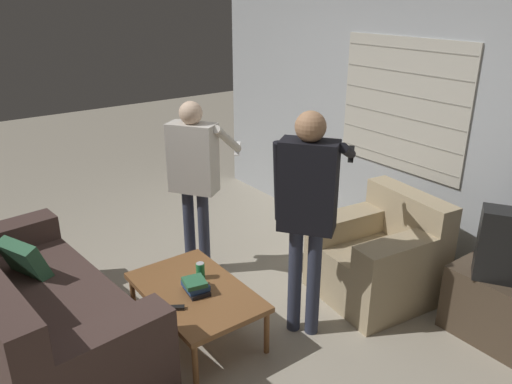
{
  "coord_description": "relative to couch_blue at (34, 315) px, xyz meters",
  "views": [
    {
      "loc": [
        2.73,
        -1.59,
        2.38
      ],
      "look_at": [
        -0.02,
        0.45,
        1.0
      ],
      "focal_mm": 35.0,
      "sensor_mm": 36.0,
      "label": 1
    }
  ],
  "objects": [
    {
      "name": "ground_plane",
      "position": [
        0.46,
        1.12,
        -0.33
      ],
      "size": [
        16.0,
        16.0,
        0.0
      ],
      "primitive_type": "plane",
      "color": "#B2A893"
    },
    {
      "name": "wall_back",
      "position": [
        0.46,
        3.14,
        0.95
      ],
      "size": [
        5.2,
        0.08,
        2.55
      ],
      "color": "#ADB2B7",
      "rests_on": "ground_plane"
    },
    {
      "name": "couch_blue",
      "position": [
        0.0,
        0.0,
        0.0
      ],
      "size": [
        2.07,
        1.1,
        0.9
      ],
      "rotation": [
        0.0,
        0.0,
        0.1
      ],
      "color": "#4C3833",
      "rests_on": "ground_plane"
    },
    {
      "name": "armchair_beige",
      "position": [
        0.9,
        2.51,
        0.02
      ],
      "size": [
        0.95,
        0.95,
        0.86
      ],
      "rotation": [
        0.0,
        0.0,
        3.01
      ],
      "color": "tan",
      "rests_on": "ground_plane"
    },
    {
      "name": "coffee_table",
      "position": [
        0.46,
        1.0,
        0.02
      ],
      "size": [
        1.04,
        0.65,
        0.38
      ],
      "color": "brown",
      "rests_on": "ground_plane"
    },
    {
      "name": "person_left_standing",
      "position": [
        -0.32,
        1.48,
        0.66
      ],
      "size": [
        0.5,
        0.76,
        1.57
      ],
      "rotation": [
        0.0,
        0.0,
        0.6
      ],
      "color": "#33384C",
      "rests_on": "ground_plane"
    },
    {
      "name": "person_right_standing",
      "position": [
        0.89,
        1.67,
        0.73
      ],
      "size": [
        0.49,
        0.82,
        1.68
      ],
      "rotation": [
        0.0,
        0.0,
        0.64
      ],
      "color": "#33384C",
      "rests_on": "ground_plane"
    },
    {
      "name": "book_stack",
      "position": [
        0.49,
        0.99,
        0.11
      ],
      "size": [
        0.22,
        0.19,
        0.1
      ],
      "color": "black",
      "rests_on": "coffee_table"
    },
    {
      "name": "soda_can",
      "position": [
        0.35,
        1.12,
        0.12
      ],
      "size": [
        0.07,
        0.07,
        0.13
      ],
      "color": "#238E47",
      "rests_on": "coffee_table"
    },
    {
      "name": "spare_remote",
      "position": [
        0.59,
        0.77,
        0.07
      ],
      "size": [
        0.1,
        0.13,
        0.02
      ],
      "rotation": [
        0.0,
        0.0,
        -0.58
      ],
      "color": "black",
      "rests_on": "coffee_table"
    }
  ]
}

